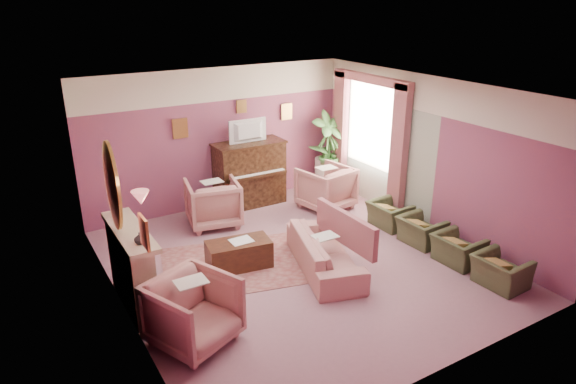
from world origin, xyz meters
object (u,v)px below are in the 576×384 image
sofa (325,246)px  floral_armchair_left (213,200)px  television (249,130)px  coffee_table (239,254)px  olive_chair_b (458,245)px  olive_chair_c (421,227)px  olive_chair_d (390,211)px  piano (250,174)px  olive_chair_a (501,267)px  side_table (326,173)px  floral_armchair_right (326,185)px  floral_armchair_front (193,309)px

sofa → floral_armchair_left: floral_armchair_left is taller
television → floral_armchair_left: television is taller
coffee_table → olive_chair_b: bearing=-28.8°
olive_chair_c → floral_armchair_left: bearing=136.8°
olive_chair_b → olive_chair_d: (0.00, 1.64, 0.00)m
olive_chair_b → olive_chair_c: (0.00, 0.82, 0.00)m
floral_armchair_left → olive_chair_b: size_ratio=1.33×
piano → sofa: 3.03m
olive_chair_a → olive_chair_c: size_ratio=1.00×
olive_chair_b → side_table: size_ratio=1.04×
olive_chair_b → olive_chair_d: same height
television → sofa: television is taller
television → olive_chair_b: bearing=-66.4°
television → olive_chair_d: 3.14m
olive_chair_a → floral_armchair_right: bearing=97.5°
television → side_table: television is taller
olive_chair_d → side_table: size_ratio=1.04×
television → coffee_table: (-1.37, -2.23, -1.38)m
television → olive_chair_d: (1.72, -2.29, -1.28)m
television → side_table: 2.27m
piano → side_table: 1.91m
olive_chair_a → floral_armchair_front: bearing=166.1°
sofa → side_table: sofa is taller
olive_chair_c → olive_chair_a: bearing=-90.0°
floral_armchair_front → olive_chair_d: bearing=17.3°
olive_chair_a → side_table: bearing=88.0°
coffee_table → side_table: (3.26, 2.24, 0.12)m
sofa → olive_chair_b: 2.17m
piano → television: size_ratio=1.75×
coffee_table → olive_chair_b: 3.53m
sofa → floral_armchair_right: bearing=54.7°
floral_armchair_left → olive_chair_c: size_ratio=1.33×
floral_armchair_right → side_table: (0.67, 0.94, -0.14)m
floral_armchair_front → floral_armchair_left: bearing=62.8°
floral_armchair_right → olive_chair_d: (0.50, -1.36, -0.17)m
piano → coffee_table: (-1.37, -2.28, -0.43)m
olive_chair_b → piano: bearing=113.4°
sofa → olive_chair_d: (1.94, 0.67, -0.08)m
olive_chair_c → piano: bearing=118.5°
piano → coffee_table: size_ratio=1.40×
sofa → floral_armchair_left: 2.60m
coffee_table → side_table: bearing=34.5°
olive_chair_b → floral_armchair_front: bearing=176.5°
sofa → olive_chair_c: bearing=-4.4°
piano → floral_armchair_front: piano is taller
olive_chair_a → olive_chair_b: size_ratio=1.00×
television → coffee_table: 2.96m
floral_armchair_front → olive_chair_c: floral_armchair_front is taller
floral_armchair_right → side_table: bearing=54.3°
olive_chair_c → olive_chair_d: same height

